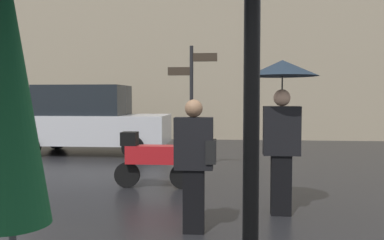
{
  "coord_description": "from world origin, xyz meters",
  "views": [
    {
      "loc": [
        -0.6,
        -2.9,
        1.63
      ],
      "look_at": [
        -1.19,
        3.73,
        1.25
      ],
      "focal_mm": 37.47,
      "sensor_mm": 36.0,
      "label": 1
    }
  ],
  "objects_px": {
    "pedestrian_with_bag": "(195,158)",
    "parked_car_left": "(89,120)",
    "folded_patio_umbrella_near": "(9,112)",
    "pedestrian_with_umbrella": "(282,97)",
    "street_signpost": "(192,95)",
    "parked_scooter": "(152,157)"
  },
  "relations": [
    {
      "from": "parked_scooter",
      "to": "street_signpost",
      "type": "height_order",
      "value": "street_signpost"
    },
    {
      "from": "parked_car_left",
      "to": "street_signpost",
      "type": "height_order",
      "value": "street_signpost"
    },
    {
      "from": "pedestrian_with_bag",
      "to": "parked_car_left",
      "type": "xyz_separation_m",
      "value": [
        -3.63,
        6.58,
        0.07
      ]
    },
    {
      "from": "pedestrian_with_bag",
      "to": "folded_patio_umbrella_near",
      "type": "bearing_deg",
      "value": 119.32
    },
    {
      "from": "pedestrian_with_umbrella",
      "to": "pedestrian_with_bag",
      "type": "xyz_separation_m",
      "value": [
        -1.13,
        -0.84,
        -0.72
      ]
    },
    {
      "from": "parked_car_left",
      "to": "pedestrian_with_umbrella",
      "type": "bearing_deg",
      "value": -37.53
    },
    {
      "from": "parked_scooter",
      "to": "folded_patio_umbrella_near",
      "type": "bearing_deg",
      "value": -106.86
    },
    {
      "from": "pedestrian_with_umbrella",
      "to": "parked_car_left",
      "type": "xyz_separation_m",
      "value": [
        -4.75,
        5.74,
        -0.64
      ]
    },
    {
      "from": "pedestrian_with_umbrella",
      "to": "pedestrian_with_bag",
      "type": "bearing_deg",
      "value": 124.77
    },
    {
      "from": "pedestrian_with_umbrella",
      "to": "street_signpost",
      "type": "distance_m",
      "value": 3.51
    },
    {
      "from": "pedestrian_with_umbrella",
      "to": "street_signpost",
      "type": "relative_size",
      "value": 0.78
    },
    {
      "from": "folded_patio_umbrella_near",
      "to": "parked_car_left",
      "type": "bearing_deg",
      "value": 107.31
    },
    {
      "from": "folded_patio_umbrella_near",
      "to": "parked_scooter",
      "type": "xyz_separation_m",
      "value": [
        -0.27,
        5.14,
        -1.0
      ]
    },
    {
      "from": "parked_scooter",
      "to": "parked_car_left",
      "type": "xyz_separation_m",
      "value": [
        -2.67,
        4.28,
        0.43
      ]
    },
    {
      "from": "folded_patio_umbrella_near",
      "to": "street_signpost",
      "type": "relative_size",
      "value": 0.85
    },
    {
      "from": "pedestrian_with_umbrella",
      "to": "parked_car_left",
      "type": "bearing_deg",
      "value": 37.66
    },
    {
      "from": "parked_scooter",
      "to": "street_signpost",
      "type": "xyz_separation_m",
      "value": [
        0.56,
        1.71,
        1.12
      ]
    },
    {
      "from": "pedestrian_with_bag",
      "to": "street_signpost",
      "type": "bearing_deg",
      "value": -41.34
    },
    {
      "from": "folded_patio_umbrella_near",
      "to": "pedestrian_with_bag",
      "type": "relative_size",
      "value": 1.45
    },
    {
      "from": "folded_patio_umbrella_near",
      "to": "street_signpost",
      "type": "xyz_separation_m",
      "value": [
        0.29,
        6.85,
        0.12
      ]
    },
    {
      "from": "parked_scooter",
      "to": "pedestrian_with_umbrella",
      "type": "bearing_deg",
      "value": -54.82
    },
    {
      "from": "pedestrian_with_bag",
      "to": "parked_scooter",
      "type": "bearing_deg",
      "value": -24.35
    }
  ]
}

